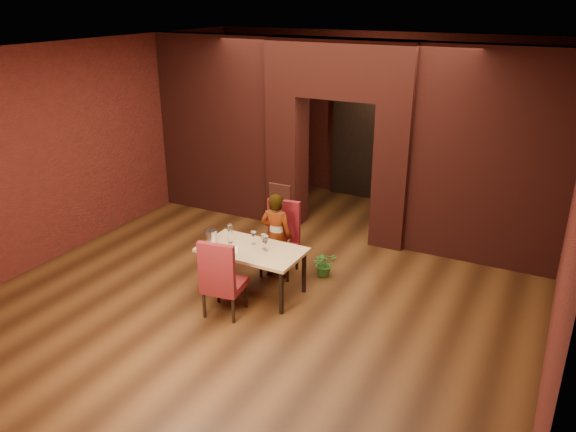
% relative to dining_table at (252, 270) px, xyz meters
% --- Properties ---
extents(floor, '(8.00, 8.00, 0.00)m').
position_rel_dining_table_xyz_m(floor, '(0.21, 0.47, -0.33)').
color(floor, '#4A2912').
rests_on(floor, ground).
extents(ceiling, '(7.00, 8.00, 0.04)m').
position_rel_dining_table_xyz_m(ceiling, '(0.21, 0.47, 2.87)').
color(ceiling, silver).
rests_on(ceiling, ground).
extents(wall_back, '(7.00, 0.04, 3.20)m').
position_rel_dining_table_xyz_m(wall_back, '(0.21, 4.47, 1.27)').
color(wall_back, maroon).
rests_on(wall_back, ground).
extents(wall_front, '(7.00, 0.04, 3.20)m').
position_rel_dining_table_xyz_m(wall_front, '(0.21, -3.53, 1.27)').
color(wall_front, maroon).
rests_on(wall_front, ground).
extents(wall_left, '(0.04, 8.00, 3.20)m').
position_rel_dining_table_xyz_m(wall_left, '(-3.29, 0.47, 1.27)').
color(wall_left, maroon).
rests_on(wall_left, ground).
extents(wall_right, '(0.04, 8.00, 3.20)m').
position_rel_dining_table_xyz_m(wall_right, '(3.71, 0.47, 1.27)').
color(wall_right, maroon).
rests_on(wall_right, ground).
extents(pillar_left, '(0.55, 0.55, 2.30)m').
position_rel_dining_table_xyz_m(pillar_left, '(-0.74, 2.47, 0.82)').
color(pillar_left, maroon).
rests_on(pillar_left, ground).
extents(pillar_right, '(0.55, 0.55, 2.30)m').
position_rel_dining_table_xyz_m(pillar_right, '(1.16, 2.47, 0.82)').
color(pillar_right, maroon).
rests_on(pillar_right, ground).
extents(lintel, '(2.45, 0.55, 0.90)m').
position_rel_dining_table_xyz_m(lintel, '(0.21, 2.47, 2.42)').
color(lintel, maroon).
rests_on(lintel, ground).
extents(wing_wall_left, '(2.28, 0.35, 3.20)m').
position_rel_dining_table_xyz_m(wing_wall_left, '(-2.15, 2.47, 1.27)').
color(wing_wall_left, maroon).
rests_on(wing_wall_left, ground).
extents(wing_wall_right, '(2.28, 0.35, 3.20)m').
position_rel_dining_table_xyz_m(wing_wall_right, '(2.57, 2.47, 1.27)').
color(wing_wall_right, maroon).
rests_on(wing_wall_right, ground).
extents(vent_panel, '(0.40, 0.03, 0.50)m').
position_rel_dining_table_xyz_m(vent_panel, '(-0.74, 2.18, 0.22)').
color(vent_panel, '#9C432D').
rests_on(vent_panel, ground).
extents(rear_door, '(0.90, 0.08, 2.10)m').
position_rel_dining_table_xyz_m(rear_door, '(-0.19, 4.41, 0.72)').
color(rear_door, black).
rests_on(rear_door, ground).
extents(rear_door_frame, '(1.02, 0.04, 2.22)m').
position_rel_dining_table_xyz_m(rear_door_frame, '(-0.19, 4.37, 0.72)').
color(rear_door_frame, black).
rests_on(rear_door_frame, ground).
extents(dining_table, '(1.40, 0.80, 0.65)m').
position_rel_dining_table_xyz_m(dining_table, '(0.00, 0.00, 0.00)').
color(dining_table, tan).
rests_on(dining_table, ground).
extents(chair_far, '(0.55, 0.55, 1.07)m').
position_rel_dining_table_xyz_m(chair_far, '(0.07, 0.65, 0.21)').
color(chair_far, maroon).
rests_on(chair_far, ground).
extents(chair_near, '(0.54, 0.54, 1.05)m').
position_rel_dining_table_xyz_m(chair_near, '(-0.03, -0.63, 0.20)').
color(chair_near, maroon).
rests_on(chair_near, ground).
extents(person_seated, '(0.50, 0.36, 1.27)m').
position_rel_dining_table_xyz_m(person_seated, '(0.07, 0.56, 0.31)').
color(person_seated, silver).
rests_on(person_seated, ground).
extents(wine_glass_a, '(0.07, 0.07, 0.18)m').
position_rel_dining_table_xyz_m(wine_glass_a, '(-0.05, 0.14, 0.42)').
color(wine_glass_a, white).
rests_on(wine_glass_a, dining_table).
extents(wine_glass_b, '(0.08, 0.08, 0.21)m').
position_rel_dining_table_xyz_m(wine_glass_b, '(0.15, 0.07, 0.43)').
color(wine_glass_b, white).
rests_on(wine_glass_b, dining_table).
extents(wine_glass_c, '(0.09, 0.09, 0.21)m').
position_rel_dining_table_xyz_m(wine_glass_c, '(0.20, 0.03, 0.43)').
color(wine_glass_c, white).
rests_on(wine_glass_c, dining_table).
extents(tasting_sheet, '(0.36, 0.33, 0.00)m').
position_rel_dining_table_xyz_m(tasting_sheet, '(-0.27, -0.21, 0.33)').
color(tasting_sheet, white).
rests_on(tasting_sheet, dining_table).
extents(wine_bucket, '(0.17, 0.17, 0.21)m').
position_rel_dining_table_xyz_m(wine_bucket, '(-0.56, -0.15, 0.43)').
color(wine_bucket, silver).
rests_on(wine_bucket, dining_table).
extents(water_bottle, '(0.07, 0.07, 0.29)m').
position_rel_dining_table_xyz_m(water_bottle, '(-0.36, 0.03, 0.47)').
color(water_bottle, white).
rests_on(water_bottle, dining_table).
extents(potted_plant, '(0.46, 0.45, 0.39)m').
position_rel_dining_table_xyz_m(potted_plant, '(0.69, 0.88, -0.13)').
color(potted_plant, '#326D26').
rests_on(potted_plant, ground).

